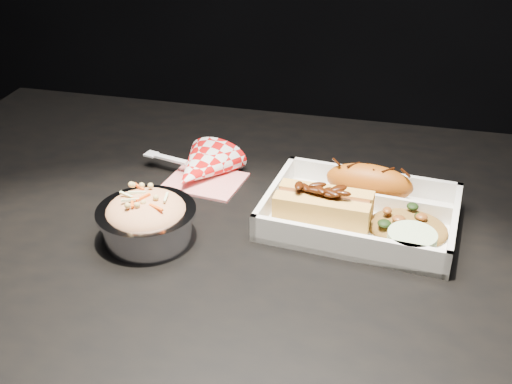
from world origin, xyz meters
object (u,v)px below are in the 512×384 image
hotdog (323,205)px  napkin_fork (201,169)px  dining_table (258,284)px  foil_coleslaw_cup (147,218)px  food_tray (360,216)px  fried_pastry (369,182)px

hotdog → napkin_fork: (-0.20, 0.09, -0.02)m
dining_table → napkin_fork: 0.20m
foil_coleslaw_cup → food_tray: bearing=22.0°
fried_pastry → foil_coleslaw_cup: (-0.27, -0.16, -0.00)m
food_tray → foil_coleslaw_cup: 0.28m
foil_coleslaw_cup → napkin_fork: 0.17m
foil_coleslaw_cup → napkin_fork: size_ratio=0.76×
dining_table → food_tray: 0.17m
dining_table → food_tray: bearing=21.4°
dining_table → food_tray: (0.13, 0.05, 0.10)m
dining_table → foil_coleslaw_cup: foil_coleslaw_cup is taller
fried_pastry → hotdog: (-0.05, -0.08, -0.00)m
hotdog → napkin_fork: bearing=159.2°
food_tray → napkin_fork: napkin_fork is taller
dining_table → hotdog: hotdog is taller
foil_coleslaw_cup → fried_pastry: bearing=31.0°
food_tray → hotdog: hotdog is taller
hotdog → foil_coleslaw_cup: foil_coleslaw_cup is taller
food_tray → hotdog: (-0.05, -0.02, 0.02)m
hotdog → foil_coleslaw_cup: size_ratio=1.01×
food_tray → foil_coleslaw_cup: (-0.26, -0.11, 0.02)m
dining_table → hotdog: (0.08, 0.03, 0.12)m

